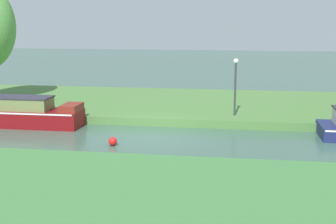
# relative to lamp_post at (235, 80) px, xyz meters

# --- Properties ---
(ground_plane) EXTENTS (120.00, 120.00, 0.00)m
(ground_plane) POSITION_rel_lamp_post_xyz_m (-3.75, -3.32, -2.18)
(ground_plane) COLOR #38594B
(riverbank_far) EXTENTS (72.00, 10.00, 0.40)m
(riverbank_far) POSITION_rel_lamp_post_xyz_m (-3.75, 3.68, -1.98)
(riverbank_far) COLOR #49753A
(riverbank_far) RESTS_ON ground_plane
(riverbank_near) EXTENTS (72.00, 10.00, 0.40)m
(riverbank_near) POSITION_rel_lamp_post_xyz_m (-3.75, -12.32, -1.98)
(riverbank_near) COLOR #3D733C
(riverbank_near) RESTS_ON ground_plane
(lamp_post) EXTENTS (0.24, 0.24, 2.83)m
(lamp_post) POSITION_rel_lamp_post_xyz_m (0.00, 0.00, 0.00)
(lamp_post) COLOR #333338
(lamp_post) RESTS_ON riverbank_far
(mooring_post_near) EXTENTS (0.16, 0.16, 0.88)m
(mooring_post_near) POSITION_rel_lamp_post_xyz_m (-10.77, -0.74, -1.34)
(mooring_post_near) COLOR #433431
(mooring_post_near) RESTS_ON riverbank_far
(channel_buoy) EXTENTS (0.36, 0.36, 0.36)m
(channel_buoy) POSITION_rel_lamp_post_xyz_m (-4.88, -4.99, -2.00)
(channel_buoy) COLOR red
(channel_buoy) RESTS_ON ground_plane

